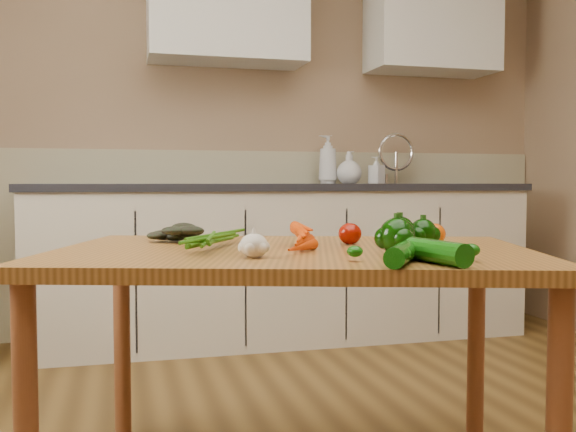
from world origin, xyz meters
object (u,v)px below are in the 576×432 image
(leafy_greens, at_px, (172,227))
(pepper_a, at_px, (400,233))
(carrot_bunch, at_px, (274,237))
(zucchini_a, at_px, (437,252))
(soap_bottle_b, at_px, (377,170))
(pepper_c, at_px, (397,236))
(tomato_a, at_px, (350,234))
(tomato_c, at_px, (434,234))
(soap_bottle_c, at_px, (349,168))
(soap_bottle_a, at_px, (328,159))
(zucchini_b, at_px, (403,253))
(tomato_b, at_px, (395,233))
(garlic_bulb, at_px, (254,246))
(pepper_b, at_px, (423,233))
(table, at_px, (293,276))

(leafy_greens, bearing_deg, pepper_a, -30.87)
(carrot_bunch, distance_m, zucchini_a, 0.51)
(soap_bottle_b, bearing_deg, pepper_c, 36.54)
(tomato_a, xyz_separation_m, tomato_c, (0.25, -0.07, -0.00))
(soap_bottle_c, relative_size, carrot_bunch, 0.78)
(leafy_greens, height_order, pepper_a, leafy_greens)
(leafy_greens, bearing_deg, tomato_c, -21.17)
(soap_bottle_a, bearing_deg, soap_bottle_c, 63.12)
(soap_bottle_b, bearing_deg, zucchini_b, 36.62)
(tomato_b, relative_size, zucchini_a, 0.34)
(tomato_b, bearing_deg, zucchini_b, -112.24)
(zucchini_a, bearing_deg, garlic_bulb, 150.10)
(leafy_greens, distance_m, tomato_c, 0.82)
(pepper_b, relative_size, zucchini_b, 0.36)
(garlic_bulb, distance_m, tomato_b, 0.59)
(carrot_bunch, xyz_separation_m, garlic_bulb, (-0.10, -0.19, -0.00))
(zucchini_b, bearing_deg, soap_bottle_a, 75.88)
(leafy_greens, bearing_deg, tomato_b, -16.53)
(leafy_greens, xyz_separation_m, zucchini_a, (0.55, -0.71, -0.02))
(table, height_order, soap_bottle_c, soap_bottle_c)
(carrot_bunch, distance_m, tomato_b, 0.43)
(pepper_a, bearing_deg, soap_bottle_b, 69.25)
(pepper_a, distance_m, tomato_c, 0.16)
(zucchini_b, bearing_deg, pepper_a, 66.60)
(leafy_greens, xyz_separation_m, tomato_a, (0.52, -0.22, -0.02))
(table, xyz_separation_m, soap_bottle_c, (0.87, 1.92, 0.36))
(tomato_c, bearing_deg, soap_bottle_c, 77.40)
(soap_bottle_c, bearing_deg, pepper_a, -128.83)
(tomato_b, bearing_deg, garlic_bulb, -150.46)
(soap_bottle_c, distance_m, garlic_bulb, 2.36)
(leafy_greens, xyz_separation_m, pepper_b, (0.70, -0.35, -0.01))
(carrot_bunch, height_order, tomato_b, carrot_bunch)
(zucchini_a, bearing_deg, soap_bottle_c, 74.70)
(pepper_a, relative_size, zucchini_a, 0.46)
(tomato_a, xyz_separation_m, zucchini_a, (0.03, -0.49, -0.00))
(soap_bottle_a, height_order, soap_bottle_b, soap_bottle_a)
(table, height_order, carrot_bunch, carrot_bunch)
(table, relative_size, leafy_greens, 8.02)
(carrot_bunch, distance_m, tomato_c, 0.50)
(garlic_bulb, height_order, pepper_a, pepper_a)
(garlic_bulb, relative_size, tomato_c, 1.02)
(carrot_bunch, relative_size, leafy_greens, 1.30)
(table, bearing_deg, tomato_a, 38.72)
(garlic_bulb, xyz_separation_m, tomato_c, (0.60, 0.20, 0.00))
(pepper_b, bearing_deg, zucchini_b, -123.15)
(soap_bottle_b, xyz_separation_m, leafy_greens, (-1.36, -1.61, -0.22))
(zucchini_a, bearing_deg, tomato_b, 76.34)
(pepper_a, height_order, pepper_b, pepper_a)
(zucchini_a, xyz_separation_m, zucchini_b, (-0.08, 0.02, -0.00))
(leafy_greens, height_order, tomato_a, leafy_greens)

